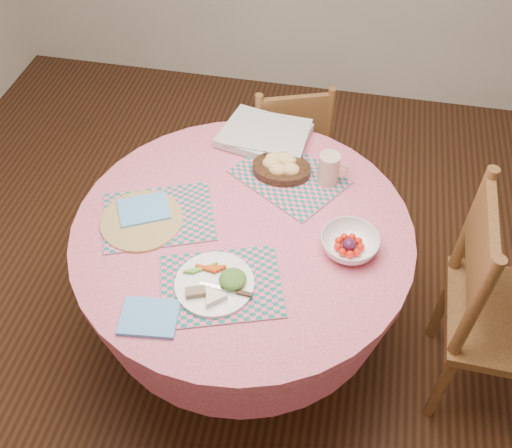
# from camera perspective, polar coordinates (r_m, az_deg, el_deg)

# --- Properties ---
(ground) EXTENTS (4.00, 4.00, 0.00)m
(ground) POSITION_cam_1_polar(r_m,az_deg,el_deg) (2.67, -1.07, -11.09)
(ground) COLOR #331C0F
(ground) RESTS_ON ground
(dining_table) EXTENTS (1.24, 1.24, 0.75)m
(dining_table) POSITION_cam_1_polar(r_m,az_deg,el_deg) (2.21, -1.28, -3.70)
(dining_table) COLOR #D86482
(dining_table) RESTS_ON ground
(chair_right) EXTENTS (0.46, 0.49, 1.02)m
(chair_right) POSITION_cam_1_polar(r_m,az_deg,el_deg) (2.28, 22.87, -7.78)
(chair_right) COLOR brown
(chair_right) RESTS_ON ground
(chair_back) EXTENTS (0.50, 0.49, 0.85)m
(chair_back) POSITION_cam_1_polar(r_m,az_deg,el_deg) (2.85, 3.14, 7.77)
(chair_back) COLOR brown
(chair_back) RESTS_ON ground
(placemat_front) EXTENTS (0.47, 0.41, 0.01)m
(placemat_front) POSITION_cam_1_polar(r_m,az_deg,el_deg) (1.90, -3.49, -6.16)
(placemat_front) COLOR #126860
(placemat_front) RESTS_ON dining_table
(placemat_left) EXTENTS (0.48, 0.42, 0.01)m
(placemat_left) POSITION_cam_1_polar(r_m,az_deg,el_deg) (2.12, -9.70, 0.74)
(placemat_left) COLOR #126860
(placemat_left) RESTS_ON dining_table
(placemat_back) EXTENTS (0.50, 0.47, 0.01)m
(placemat_back) POSITION_cam_1_polar(r_m,az_deg,el_deg) (2.24, 3.33, 4.72)
(placemat_back) COLOR #126860
(placemat_back) RESTS_ON dining_table
(wicker_trivet) EXTENTS (0.30, 0.30, 0.01)m
(wicker_trivet) POSITION_cam_1_polar(r_m,az_deg,el_deg) (2.11, -11.35, 0.34)
(wicker_trivet) COLOR #9D7044
(wicker_trivet) RESTS_ON dining_table
(napkin_near) EXTENTS (0.19, 0.16, 0.01)m
(napkin_near) POSITION_cam_1_polar(r_m,az_deg,el_deg) (1.85, -10.62, -9.15)
(napkin_near) COLOR #5699DF
(napkin_near) RESTS_ON dining_table
(napkin_far) EXTENTS (0.22, 0.21, 0.01)m
(napkin_far) POSITION_cam_1_polar(r_m,az_deg,el_deg) (2.14, -11.16, 1.41)
(napkin_far) COLOR #5699DF
(napkin_far) RESTS_ON placemat_left
(dinner_plate) EXTENTS (0.26, 0.26, 0.05)m
(dinner_plate) POSITION_cam_1_polar(r_m,az_deg,el_deg) (1.88, -4.01, -6.00)
(dinner_plate) COLOR white
(dinner_plate) RESTS_ON placemat_front
(bread_bowl) EXTENTS (0.23, 0.23, 0.08)m
(bread_bowl) POSITION_cam_1_polar(r_m,az_deg,el_deg) (2.23, 2.53, 5.83)
(bread_bowl) COLOR black
(bread_bowl) RESTS_ON placemat_back
(latte_mug) EXTENTS (0.12, 0.08, 0.13)m
(latte_mug) POSITION_cam_1_polar(r_m,az_deg,el_deg) (2.19, 7.35, 5.50)
(latte_mug) COLOR tan
(latte_mug) RESTS_ON placemat_back
(fruit_bowl) EXTENTS (0.24, 0.24, 0.06)m
(fruit_bowl) POSITION_cam_1_polar(r_m,az_deg,el_deg) (1.99, 9.32, -1.98)
(fruit_bowl) COLOR white
(fruit_bowl) RESTS_ON dining_table
(newspaper_stack) EXTENTS (0.39, 0.34, 0.04)m
(newspaper_stack) POSITION_cam_1_polar(r_m,az_deg,el_deg) (2.39, 0.89, 8.91)
(newspaper_stack) COLOR silver
(newspaper_stack) RESTS_ON dining_table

